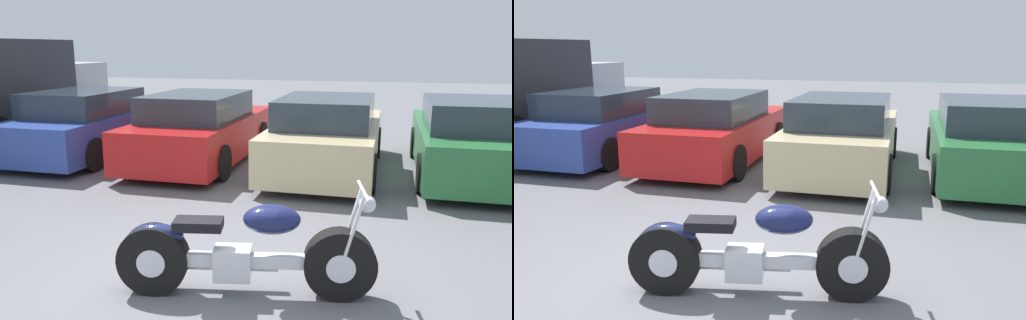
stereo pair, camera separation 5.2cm
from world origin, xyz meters
The scene contains 6 objects.
ground_plane centered at (0.00, 0.00, 0.00)m, with size 60.00×60.00×0.00m, color slate.
motorcycle centered at (0.54, -0.06, 0.41)m, with size 2.36×0.84×1.04m.
parked_car_blue centered at (-4.30, 5.03, 0.65)m, with size 1.88×4.35×1.38m.
parked_car_red centered at (-1.81, 5.02, 0.65)m, with size 1.88×4.35×1.38m.
parked_car_champagne centered at (0.69, 4.93, 0.65)m, with size 1.88×4.35×1.38m.
parked_car_green centered at (3.18, 5.14, 0.65)m, with size 1.88×4.35×1.38m.
Camera 2 is at (1.81, -4.11, 2.24)m, focal length 35.00 mm.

